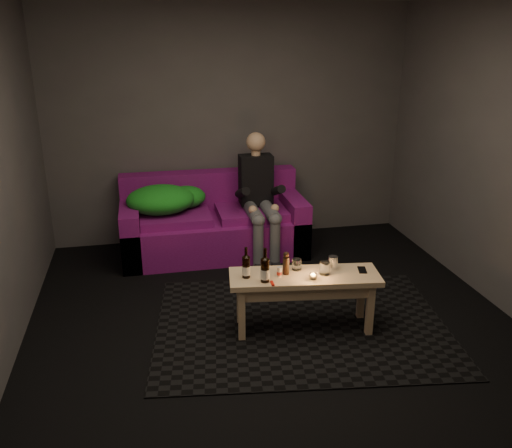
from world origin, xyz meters
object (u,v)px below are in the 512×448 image
Objects in this scene: beer_bottle_b at (265,269)px; person at (259,194)px; sofa at (213,225)px; beer_bottle_a at (246,266)px; steel_cup at (333,263)px; coffee_table at (304,284)px.

person is at bearing 79.37° from beer_bottle_b.
sofa is 7.05× the size of beer_bottle_b.
beer_bottle_b is (-0.32, -1.68, -0.08)m from person.
sofa is 7.68× the size of beer_bottle_a.
steel_cup is (0.72, 0.02, -0.04)m from beer_bottle_a.
sofa reaches higher than beer_bottle_b.
beer_bottle_a is (-0.46, 0.05, 0.18)m from coffee_table.
beer_bottle_b is at bearing -39.05° from beer_bottle_a.
beer_bottle_b reaches higher than coffee_table.
beer_bottle_b is at bearing -170.35° from coffee_table.
person reaches higher than steel_cup.
person reaches higher than coffee_table.
coffee_table is at bearing 9.65° from beer_bottle_b.
beer_bottle_b is 2.61× the size of steel_cup.
sofa is 1.76m from beer_bottle_a.
person is 1.71m from beer_bottle_b.
beer_bottle_a is 0.16m from beer_bottle_b.
person is at bearing 74.35° from beer_bottle_a.
beer_bottle_a is at bearing -88.92° from sofa.
beer_bottle_b is at bearing -168.64° from steel_cup.
coffee_table is (0.02, -1.62, -0.27)m from person.
sofa is 1.50× the size of person.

